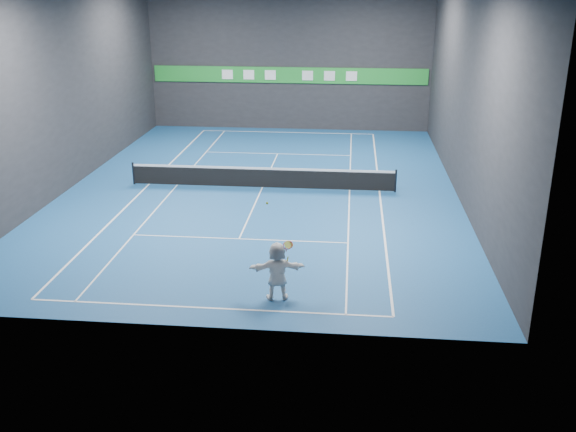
# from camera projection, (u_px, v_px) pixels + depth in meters

# --- Properties ---
(ground) EXTENTS (26.00, 26.00, 0.00)m
(ground) POSITION_uv_depth(u_px,v_px,m) (262.00, 188.00, 30.22)
(ground) COLOR navy
(ground) RESTS_ON ground
(wall_back) EXTENTS (18.00, 0.10, 9.00)m
(wall_back) POSITION_uv_depth(u_px,v_px,m) (289.00, 59.00, 40.81)
(wall_back) COLOR #252528
(wall_back) RESTS_ON ground
(wall_front) EXTENTS (18.00, 0.10, 9.00)m
(wall_front) POSITION_uv_depth(u_px,v_px,m) (191.00, 174.00, 16.52)
(wall_front) COLOR #252528
(wall_front) RESTS_ON ground
(wall_left) EXTENTS (0.10, 26.00, 9.00)m
(wall_left) POSITION_uv_depth(u_px,v_px,m) (67.00, 89.00, 29.51)
(wall_left) COLOR #252528
(wall_left) RESTS_ON ground
(wall_right) EXTENTS (0.10, 26.00, 9.00)m
(wall_right) POSITION_uv_depth(u_px,v_px,m) (466.00, 95.00, 27.83)
(wall_right) COLOR #252528
(wall_right) RESTS_ON ground
(baseline_near) EXTENTS (10.98, 0.08, 0.01)m
(baseline_near) POSITION_uv_depth(u_px,v_px,m) (208.00, 308.00, 19.11)
(baseline_near) COLOR white
(baseline_near) RESTS_ON ground
(baseline_far) EXTENTS (10.98, 0.08, 0.01)m
(baseline_far) POSITION_uv_depth(u_px,v_px,m) (287.00, 132.00, 41.33)
(baseline_far) COLOR white
(baseline_far) RESTS_ON ground
(sideline_doubles_left) EXTENTS (0.08, 23.78, 0.01)m
(sideline_doubles_left) POSITION_uv_depth(u_px,v_px,m) (149.00, 184.00, 30.73)
(sideline_doubles_left) COLOR white
(sideline_doubles_left) RESTS_ON ground
(sideline_doubles_right) EXTENTS (0.08, 23.78, 0.01)m
(sideline_doubles_right) POSITION_uv_depth(u_px,v_px,m) (379.00, 191.00, 29.71)
(sideline_doubles_right) COLOR white
(sideline_doubles_right) RESTS_ON ground
(sideline_singles_left) EXTENTS (0.06, 23.78, 0.01)m
(sideline_singles_left) POSITION_uv_depth(u_px,v_px,m) (177.00, 185.00, 30.60)
(sideline_singles_left) COLOR white
(sideline_singles_left) RESTS_ON ground
(sideline_singles_right) EXTENTS (0.06, 23.78, 0.01)m
(sideline_singles_right) POSITION_uv_depth(u_px,v_px,m) (350.00, 190.00, 29.84)
(sideline_singles_right) COLOR white
(sideline_singles_right) RESTS_ON ground
(service_line_near) EXTENTS (8.23, 0.06, 0.01)m
(service_line_near) POSITION_uv_depth(u_px,v_px,m) (239.00, 239.00, 24.24)
(service_line_near) COLOR white
(service_line_near) RESTS_ON ground
(service_line_far) EXTENTS (8.23, 0.06, 0.01)m
(service_line_far) POSITION_uv_depth(u_px,v_px,m) (278.00, 154.00, 36.20)
(service_line_far) COLOR white
(service_line_far) RESTS_ON ground
(center_service_line) EXTENTS (0.06, 12.80, 0.01)m
(center_service_line) POSITION_uv_depth(u_px,v_px,m) (262.00, 188.00, 30.22)
(center_service_line) COLOR white
(center_service_line) RESTS_ON ground
(player) EXTENTS (1.78, 0.85, 1.84)m
(player) POSITION_uv_depth(u_px,v_px,m) (277.00, 271.00, 19.38)
(player) COLOR white
(player) RESTS_ON ground
(tennis_ball) EXTENTS (0.07, 0.07, 0.07)m
(tennis_ball) POSITION_uv_depth(u_px,v_px,m) (267.00, 203.00, 18.62)
(tennis_ball) COLOR yellow
(tennis_ball) RESTS_ON player
(tennis_net) EXTENTS (12.50, 0.10, 1.07)m
(tennis_net) POSITION_uv_depth(u_px,v_px,m) (262.00, 177.00, 30.03)
(tennis_net) COLOR black
(tennis_net) RESTS_ON ground
(sponsor_banner) EXTENTS (17.64, 0.11, 1.00)m
(sponsor_banner) POSITION_uv_depth(u_px,v_px,m) (289.00, 75.00, 41.10)
(sponsor_banner) COLOR green
(sponsor_banner) RESTS_ON wall_back
(tennis_racket) EXTENTS (0.42, 0.34, 0.70)m
(tennis_racket) POSITION_uv_depth(u_px,v_px,m) (288.00, 247.00, 19.12)
(tennis_racket) COLOR #B01219
(tennis_racket) RESTS_ON player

